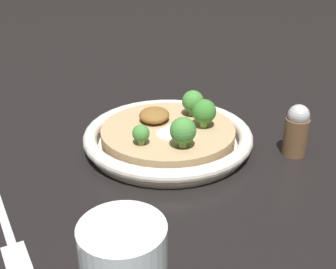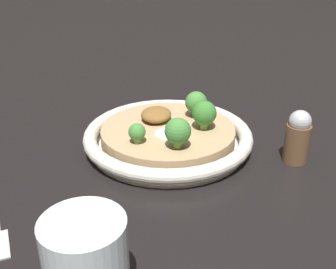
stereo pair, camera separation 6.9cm
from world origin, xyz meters
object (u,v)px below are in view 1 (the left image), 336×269
risotto_bowl (168,136)px  drinking_glass (124,268)px  broccoli_front (204,112)px  pepper_shaker (296,130)px  broccoli_front_right (193,102)px  fork_utensil (9,237)px  broccoli_back_left (141,134)px  broccoli_front_left (183,131)px

risotto_bowl → drinking_glass: (-0.33, 0.01, 0.03)m
broccoli_front → pepper_shaker: size_ratio=0.56×
pepper_shaker → drinking_glass: bearing=146.2°
broccoli_front_right → broccoli_front: (-0.05, -0.02, 0.00)m
drinking_glass → fork_utensil: (0.08, 0.15, -0.05)m
broccoli_back_left → broccoli_front_right: bearing=-32.5°
broccoli_front → broccoli_back_left: bearing=126.8°
broccoli_front_left → broccoli_back_left: size_ratio=1.50×
fork_utensil → pepper_shaker: pepper_shaker is taller
broccoli_front_left → broccoli_front_right: 0.12m
broccoli_front → pepper_shaker: 0.15m
broccoli_front → drinking_glass: 0.34m
risotto_bowl → broccoli_front_right: bearing=-35.3°
broccoli_front → fork_utensil: 0.34m
broccoli_front_left → broccoli_front: bearing=-22.3°
broccoli_front_left → broccoli_back_left: 0.06m
broccoli_front_right → fork_utensil: bearing=145.7°
risotto_bowl → pepper_shaker: pepper_shaker is taller
broccoli_front_left → broccoli_front_right: broccoli_front_left is taller
broccoli_back_left → broccoli_front_right: size_ratio=0.70×
broccoli_front → fork_utensil: size_ratio=0.31×
risotto_bowl → drinking_glass: 0.33m
drinking_glass → fork_utensil: bearing=61.7°
fork_utensil → pepper_shaker: bearing=88.8°
risotto_bowl → fork_utensil: bearing=146.0°
risotto_bowl → broccoli_back_left: size_ratio=8.80×
broccoli_front → drinking_glass: size_ratio=0.50×
broccoli_front_left → broccoli_front: size_ratio=1.00×
fork_utensil → broccoli_back_left: bearing=110.7°
broccoli_back_left → fork_utensil: (-0.18, 0.13, -0.05)m
pepper_shaker → fork_utensil: bearing=122.8°
pepper_shaker → broccoli_front: bearing=83.9°
broccoli_back_left → pepper_shaker: pepper_shaker is taller
broccoli_back_left → broccoli_front: broccoli_front is taller
broccoli_front → fork_utensil: (-0.25, 0.22, -0.06)m
risotto_bowl → drinking_glass: drinking_glass is taller
pepper_shaker → broccoli_front_right: bearing=69.8°
risotto_bowl → broccoli_front_right: 0.08m
broccoli_front_right → broccoli_back_left: bearing=147.5°
broccoli_back_left → broccoli_front: (0.07, -0.09, 0.01)m
broccoli_front → pepper_shaker: (-0.02, -0.15, -0.02)m
risotto_bowl → broccoli_back_left: broccoli_back_left is taller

